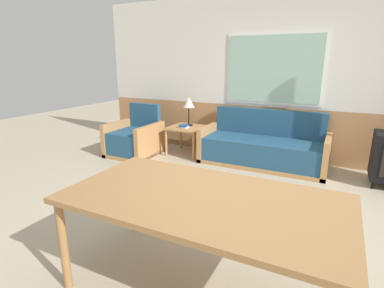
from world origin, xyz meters
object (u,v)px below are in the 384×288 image
at_px(couch, 263,149).
at_px(armchair, 135,140).
at_px(table_lamp, 189,104).
at_px(side_table, 187,131).
at_px(dining_table, 203,205).

relative_size(couch, armchair, 2.26).
bearing_deg(table_lamp, side_table, -84.17).
bearing_deg(table_lamp, dining_table, -61.19).
bearing_deg(table_lamp, armchair, -145.55).
height_order(couch, armchair, armchair).
distance_m(couch, dining_table, 2.98).
distance_m(couch, armchair, 2.23).
distance_m(side_table, table_lamp, 0.48).
xyz_separation_m(couch, armchair, (-2.17, -0.48, 0.00)).
distance_m(couch, side_table, 1.37).
height_order(side_table, table_lamp, table_lamp).
distance_m(armchair, table_lamp, 1.16).
relative_size(armchair, side_table, 1.46).
distance_m(armchair, dining_table, 3.50).
bearing_deg(couch, table_lamp, 177.06).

